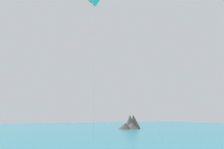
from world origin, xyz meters
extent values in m
cube|color=teal|center=(0.00, 70.03, 0.10)|extent=(200.00, 120.00, 0.20)
cylinder|color=#B2B2B7|center=(5.11, 12.39, 9.28)|extent=(9.76, 5.58, 16.18)
cylinder|color=#B2B2B7|center=(2.41, 14.71, 9.28)|extent=(4.38, 10.20, 16.18)
cone|color=#56514C|center=(29.64, 55.79, 0.96)|extent=(4.46, 4.46, 1.93)
cone|color=#56514C|center=(31.70, 58.37, 2.01)|extent=(4.19, 4.19, 4.02)
cone|color=#56514C|center=(29.86, 57.07, 2.01)|extent=(3.83, 3.83, 4.01)
cone|color=#47423D|center=(27.77, 56.03, 0.93)|extent=(4.40, 4.40, 1.86)
camera|label=1|loc=(-5.50, -5.89, 3.74)|focal=41.09mm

